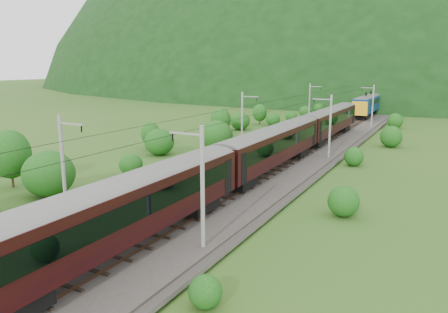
% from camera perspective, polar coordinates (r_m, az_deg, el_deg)
% --- Properties ---
extents(ground, '(600.00, 600.00, 0.00)m').
position_cam_1_polar(ground, '(32.71, -12.29, -9.87)').
color(ground, '#2A5A1C').
rests_on(ground, ground).
extents(railbed, '(14.00, 220.00, 0.30)m').
position_cam_1_polar(railbed, '(40.34, -3.15, -5.18)').
color(railbed, '#38332D').
rests_on(railbed, ground).
extents(track_left, '(2.40, 220.00, 0.27)m').
position_cam_1_polar(track_left, '(41.52, -6.01, -4.41)').
color(track_left, brown).
rests_on(track_left, railbed).
extents(track_right, '(2.40, 220.00, 0.27)m').
position_cam_1_polar(track_right, '(39.15, -0.12, -5.35)').
color(track_right, brown).
rests_on(track_right, railbed).
extents(catenary_left, '(2.54, 192.28, 8.00)m').
position_cam_1_polar(catenary_left, '(61.35, 2.44, 4.87)').
color(catenary_left, gray).
rests_on(catenary_left, railbed).
extents(catenary_right, '(2.54, 192.28, 8.00)m').
position_cam_1_polar(catenary_right, '(57.25, 13.61, 4.05)').
color(catenary_right, gray).
rests_on(catenary_right, railbed).
extents(overhead_wires, '(4.83, 198.00, 0.03)m').
position_cam_1_polar(overhead_wires, '(38.88, -3.27, 4.67)').
color(overhead_wires, black).
rests_on(overhead_wires, ground).
extents(mountain_main, '(504.00, 360.00, 244.00)m').
position_cam_1_polar(mountain_main, '(284.02, 23.95, 8.45)').
color(mountain_main, black).
rests_on(mountain_main, ground).
extents(mountain_ridge, '(336.00, 280.00, 132.00)m').
position_cam_1_polar(mountain_ridge, '(352.25, 4.37, 9.89)').
color(mountain_ridge, black).
rests_on(mountain_ridge, ground).
extents(train, '(3.28, 156.07, 5.72)m').
position_cam_1_polar(train, '(37.56, -0.71, -0.63)').
color(train, black).
rests_on(train, ground).
extents(hazard_post_near, '(0.14, 0.14, 1.32)m').
position_cam_1_polar(hazard_post_near, '(74.76, 11.57, 3.16)').
color(hazard_post_near, red).
rests_on(hazard_post_near, railbed).
extents(hazard_post_far, '(0.18, 0.18, 1.68)m').
position_cam_1_polar(hazard_post_far, '(75.26, 12.22, 3.33)').
color(hazard_post_far, red).
rests_on(hazard_post_far, railbed).
extents(signal, '(0.27, 0.27, 2.40)m').
position_cam_1_polar(signal, '(79.96, 9.99, 4.32)').
color(signal, black).
rests_on(signal, railbed).
extents(vegetation_left, '(12.97, 148.82, 6.08)m').
position_cam_1_polar(vegetation_left, '(50.80, -14.61, 0.38)').
color(vegetation_left, '#164F15').
rests_on(vegetation_left, ground).
extents(vegetation_right, '(6.64, 110.69, 2.87)m').
position_cam_1_polar(vegetation_right, '(50.07, 17.82, -1.11)').
color(vegetation_right, '#164F15').
rests_on(vegetation_right, ground).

